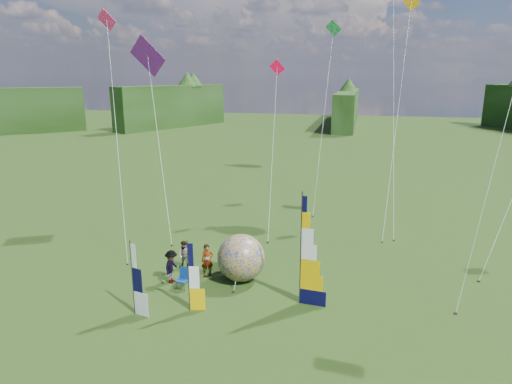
% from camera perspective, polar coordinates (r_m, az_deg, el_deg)
% --- Properties ---
extents(ground, '(220.00, 220.00, 0.00)m').
position_cam_1_polar(ground, '(20.25, 0.16, -18.32)').
color(ground, '#33511B').
rests_on(ground, ground).
extents(treeline_ring, '(210.00, 210.00, 8.00)m').
position_cam_1_polar(treeline_ring, '(18.38, 0.17, -7.80)').
color(treeline_ring, '#2D4C22').
rests_on(treeline_ring, ground).
extents(feather_banner_main, '(1.48, 0.24, 5.50)m').
position_cam_1_polar(feather_banner_main, '(22.14, 5.61, -7.35)').
color(feather_banner_main, black).
rests_on(feather_banner_main, ground).
extents(side_banner_left, '(0.96, 0.28, 3.42)m').
position_cam_1_polar(side_banner_left, '(22.03, -8.42, -10.51)').
color(side_banner_left, '#DDAD00').
rests_on(side_banner_left, ground).
extents(side_banner_far, '(1.03, 0.36, 3.55)m').
position_cam_1_polar(side_banner_far, '(22.24, -15.17, -10.46)').
color(side_banner_far, white).
rests_on(side_banner_far, ground).
extents(bol_inflatable, '(2.62, 2.62, 2.59)m').
position_cam_1_polar(bol_inflatable, '(25.02, -1.88, -8.22)').
color(bol_inflatable, navy).
rests_on(bol_inflatable, ground).
extents(spectator_a, '(0.82, 0.73, 1.88)m').
position_cam_1_polar(spectator_a, '(25.72, -6.11, -8.50)').
color(spectator_a, '#66594C').
rests_on(spectator_a, ground).
extents(spectator_b, '(0.85, 0.47, 1.68)m').
position_cam_1_polar(spectator_b, '(26.89, -8.91, -7.78)').
color(spectator_b, '#66594C').
rests_on(spectator_b, ground).
extents(spectator_c, '(0.46, 1.19, 1.83)m').
position_cam_1_polar(spectator_c, '(25.28, -10.52, -9.16)').
color(spectator_c, '#66594C').
rests_on(spectator_c, ground).
extents(spectator_d, '(1.16, 0.84, 1.84)m').
position_cam_1_polar(spectator_d, '(26.35, -3.59, -7.92)').
color(spectator_d, '#66594C').
rests_on(spectator_d, ground).
extents(camp_chair, '(0.74, 0.74, 1.12)m').
position_cam_1_polar(camp_chair, '(24.63, -9.19, -10.68)').
color(camp_chair, navy).
rests_on(camp_chair, ground).
extents(kite_whale, '(6.75, 16.42, 22.35)m').
position_cam_1_polar(kite_whale, '(36.55, 16.94, 14.29)').
color(kite_whale, black).
rests_on(kite_whale, ground).
extents(kite_rainbow_delta, '(10.91, 12.73, 14.78)m').
position_cam_1_polar(kite_rainbow_delta, '(32.52, -12.14, 7.93)').
color(kite_rainbow_delta, red).
rests_on(kite_rainbow_delta, ground).
extents(kite_parafoil, '(10.00, 11.59, 20.63)m').
position_cam_1_polar(kite_parafoil, '(25.01, 29.37, 11.21)').
color(kite_parafoil, red).
rests_on(kite_parafoil, ground).
extents(small_kite_red, '(6.61, 10.42, 12.45)m').
position_cam_1_polar(small_kite_red, '(33.02, 2.13, 6.30)').
color(small_kite_red, '#ED0433').
rests_on(small_kite_red, ground).
extents(small_kite_orange, '(6.41, 12.37, 17.49)m').
position_cam_1_polar(small_kite_orange, '(34.81, 17.38, 10.26)').
color(small_kite_orange, orange).
rests_on(small_kite_orange, ground).
extents(small_kite_pink, '(6.15, 7.92, 15.44)m').
position_cam_1_polar(small_kite_pink, '(29.38, -17.08, 7.56)').
color(small_kite_pink, '#F82968').
rests_on(small_kite_pink, ground).
extents(small_kite_green, '(2.73, 13.45, 16.33)m').
position_cam_1_polar(small_kite_green, '(40.24, 8.54, 10.42)').
color(small_kite_green, green).
rests_on(small_kite_green, ground).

